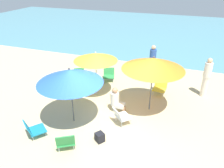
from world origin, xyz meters
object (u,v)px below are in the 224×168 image
at_px(umbrella_blue, 70,76).
at_px(beach_chair_c, 160,86).
at_px(beach_chair_e, 121,116).
at_px(person_c, 206,77).
at_px(person_b, 116,100).
at_px(beach_chair_b, 66,141).
at_px(beach_chair_f, 80,75).
at_px(umbrella_orange, 153,63).
at_px(umbrella_yellow, 96,57).
at_px(beach_chair_d, 33,129).
at_px(beach_bag, 100,137).
at_px(person_a, 152,64).
at_px(beach_chair_a, 109,74).

height_order(umbrella_blue, beach_chair_c, umbrella_blue).
xyz_separation_m(beach_chair_e, person_c, (2.56, 2.89, 0.49)).
distance_m(person_b, person_c, 3.70).
bearing_deg(beach_chair_b, beach_chair_f, -10.20).
bearing_deg(umbrella_orange, beach_chair_b, -122.00).
distance_m(umbrella_yellow, beach_chair_f, 1.86).
distance_m(umbrella_yellow, beach_chair_e, 2.53).
bearing_deg(umbrella_blue, beach_chair_d, -124.28).
relative_size(beach_chair_f, beach_bag, 2.60).
bearing_deg(person_a, umbrella_yellow, 41.29).
bearing_deg(beach_chair_d, person_b, -3.09).
xyz_separation_m(umbrella_yellow, beach_chair_f, (-1.13, 0.75, -1.27)).
distance_m(umbrella_blue, person_b, 1.96).
relative_size(beach_chair_d, beach_bag, 2.66).
bearing_deg(umbrella_yellow, person_c, 18.08).
height_order(umbrella_orange, person_a, umbrella_orange).
distance_m(beach_chair_a, beach_chair_e, 3.31).
height_order(beach_chair_a, beach_chair_f, beach_chair_f).
bearing_deg(beach_chair_b, beach_chair_a, -26.37).
relative_size(umbrella_orange, beach_chair_f, 2.87).
height_order(umbrella_blue, person_a, umbrella_blue).
height_order(beach_chair_a, beach_chair_c, beach_chair_c).
bearing_deg(beach_chair_f, beach_chair_b, -15.15).
distance_m(umbrella_blue, beach_chair_f, 3.19).
xyz_separation_m(umbrella_blue, beach_chair_b, (0.47, -1.29, -1.33)).
bearing_deg(person_c, beach_chair_f, 28.57).
xyz_separation_m(beach_chair_b, beach_chair_c, (1.94, 4.16, 0.01)).
relative_size(beach_chair_e, person_a, 0.40).
xyz_separation_m(beach_chair_c, beach_chair_e, (-0.88, -2.50, -0.00)).
xyz_separation_m(umbrella_blue, beach_chair_d, (-0.75, -1.10, -1.38)).
bearing_deg(person_b, beach_chair_b, -106.60).
bearing_deg(beach_chair_e, beach_chair_b, -170.00).
distance_m(beach_chair_a, beach_chair_c, 2.43).
bearing_deg(person_b, beach_chair_a, 115.64).
bearing_deg(umbrella_orange, beach_bag, -115.55).
bearing_deg(umbrella_yellow, beach_chair_e, -45.83).
distance_m(beach_chair_f, beach_bag, 4.05).
xyz_separation_m(umbrella_yellow, person_b, (1.13, -0.87, -1.15)).
bearing_deg(beach_chair_c, beach_chair_d, -34.04).
height_order(umbrella_orange, person_c, umbrella_orange).
bearing_deg(beach_chair_c, umbrella_blue, -35.51).
height_order(umbrella_yellow, beach_chair_c, umbrella_yellow).
bearing_deg(beach_bag, umbrella_orange, 64.45).
bearing_deg(beach_chair_e, beach_chair_a, 69.51).
bearing_deg(person_b, beach_chair_f, 143.54).
bearing_deg(beach_bag, beach_chair_f, 125.08).
bearing_deg(beach_chair_c, umbrella_orange, -2.67).
xyz_separation_m(beach_chair_a, beach_chair_d, (-0.76, -4.42, -0.02)).
xyz_separation_m(beach_chair_a, beach_chair_f, (-1.13, -0.64, 0.04)).
bearing_deg(beach_bag, umbrella_blue, 152.49).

